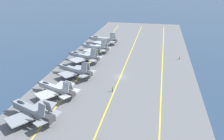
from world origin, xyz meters
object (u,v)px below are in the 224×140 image
at_px(parked_jet_fourth, 84,56).
at_px(crew_yellow_vest, 180,57).
at_px(parked_jet_second, 55,89).
at_px(parked_jet_third, 74,70).
at_px(parked_jet_sixth, 103,39).
at_px(crew_green_vest, 112,89).
at_px(parked_jet_nearest, 31,110).
at_px(parked_jet_fifth, 95,47).

xyz_separation_m(parked_jet_fourth, crew_yellow_vest, (11.27, -40.39, -1.58)).
bearing_deg(parked_jet_second, parked_jet_third, -2.37).
height_order(parked_jet_second, parked_jet_fourth, parked_jet_fourth).
height_order(parked_jet_sixth, crew_green_vest, parked_jet_sixth).
bearing_deg(parked_jet_fourth, parked_jet_nearest, -179.88).
relative_size(parked_jet_fourth, parked_jet_fifth, 1.04).
xyz_separation_m(parked_jet_second, parked_jet_fifth, (45.45, -0.23, 0.08)).
height_order(crew_green_vest, crew_yellow_vest, crew_yellow_vest).
bearing_deg(crew_green_vest, parked_jet_nearest, 137.96).
xyz_separation_m(parked_jet_nearest, crew_yellow_vest, (55.43, -40.30, -1.62)).
bearing_deg(crew_green_vest, parked_jet_third, 59.75).
relative_size(parked_jet_nearest, parked_jet_second, 1.01).
xyz_separation_m(parked_jet_third, parked_jet_fourth, (15.42, 1.22, 0.07)).
height_order(parked_jet_nearest, parked_jet_second, parked_jet_nearest).
bearing_deg(parked_jet_fifth, crew_yellow_vest, -95.30).
height_order(parked_jet_second, crew_yellow_vest, parked_jet_second).
relative_size(parked_jet_fifth, parked_jet_sixth, 0.92).
relative_size(parked_jet_nearest, crew_yellow_vest, 8.97).
relative_size(parked_jet_nearest, parked_jet_third, 0.97).
height_order(parked_jet_nearest, parked_jet_sixth, parked_jet_nearest).
bearing_deg(parked_jet_fifth, crew_green_vest, -157.33).
bearing_deg(parked_jet_nearest, parked_jet_fourth, 0.12).
bearing_deg(parked_jet_fourth, parked_jet_sixth, -2.33).
height_order(parked_jet_nearest, parked_jet_third, parked_jet_nearest).
xyz_separation_m(parked_jet_second, parked_jet_third, (15.09, -0.62, 0.33)).
height_order(parked_jet_sixth, crew_yellow_vest, parked_jet_sixth).
height_order(parked_jet_fifth, crew_yellow_vest, parked_jet_fifth).
bearing_deg(parked_jet_third, parked_jet_nearest, 177.76).
bearing_deg(parked_jet_third, crew_yellow_vest, -55.74).
bearing_deg(parked_jet_second, crew_green_vest, -71.59).
distance_m(parked_jet_sixth, crew_yellow_vest, 43.25).
height_order(parked_jet_fifth, crew_green_vest, parked_jet_fifth).
distance_m(parked_jet_second, parked_jet_fourth, 30.52).
relative_size(parked_jet_fourth, parked_jet_sixth, 0.96).
relative_size(parked_jet_second, parked_jet_fourth, 0.97).
xyz_separation_m(parked_jet_fifth, crew_green_vest, (-39.84, -16.64, -1.35)).
distance_m(parked_jet_nearest, parked_jet_second, 13.67).
relative_size(parked_jet_third, crew_yellow_vest, 9.26).
bearing_deg(parked_jet_nearest, parked_jet_sixth, -0.86).
bearing_deg(crew_green_vest, crew_yellow_vest, -32.38).
xyz_separation_m(parked_jet_nearest, crew_green_vest, (19.27, -17.37, -1.71)).
xyz_separation_m(parked_jet_third, crew_yellow_vest, (26.69, -39.18, -1.51)).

